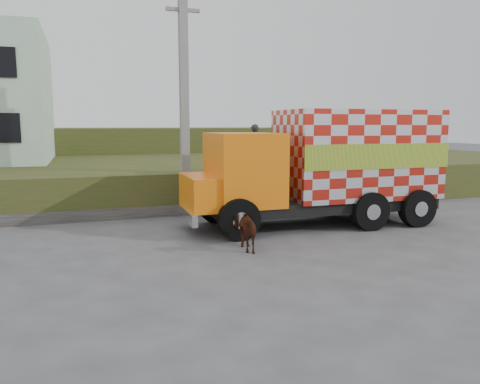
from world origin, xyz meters
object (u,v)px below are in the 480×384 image
object	(u,v)px
utility_pole	(184,101)
pedestrian	(254,147)
cow	(244,229)
cargo_truck	(326,166)

from	to	relation	value
utility_pole	pedestrian	world-z (taller)	utility_pole
cow	pedestrian	distance (m)	6.69
utility_pole	cargo_truck	bearing A→B (deg)	-41.67
utility_pole	cow	xyz separation A→B (m)	(0.30, -5.66, -3.53)
cow	pedestrian	size ratio (longest dim) A/B	0.74
cow	utility_pole	bearing A→B (deg)	96.88
cargo_truck	pedestrian	bearing A→B (deg)	107.28
cow	pedestrian	bearing A→B (deg)	71.13
cargo_truck	cow	bearing A→B (deg)	-147.13
utility_pole	cargo_truck	distance (m)	5.62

